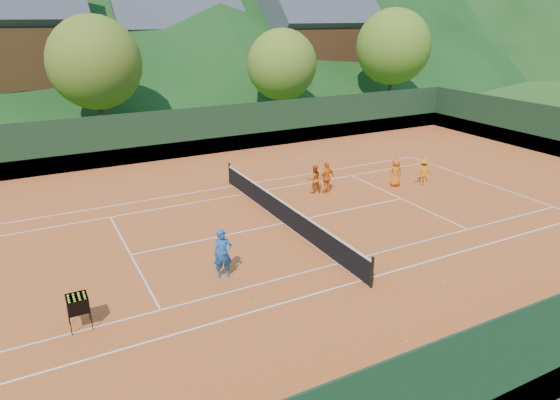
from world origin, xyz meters
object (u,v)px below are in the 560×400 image
coach (223,254)px  student_d (423,172)px  student_c (396,172)px  ball_hopper (78,304)px  student_a (314,179)px  tennis_net (284,212)px  student_b (327,178)px  chalet_mid (177,49)px  chalet_right (317,45)px

coach → student_d: size_ratio=1.22×
student_c → ball_hopper: size_ratio=1.44×
student_a → student_c: bearing=173.6°
tennis_net → coach: bearing=-141.8°
coach → tennis_net: size_ratio=0.14×
student_b → ball_hopper: 13.81m
student_c → student_d: size_ratio=1.02×
student_c → student_d: student_c is taller
student_a → student_d: (5.60, -1.60, -0.00)m
coach → tennis_net: (3.97, 3.12, -0.36)m
student_c → tennis_net: (-7.36, -1.64, -0.22)m
coach → student_d: coach is taller
ball_hopper → chalet_mid: chalet_mid is taller
coach → student_a: (7.12, 5.84, -0.15)m
coach → student_a: 9.21m
student_a → student_d: student_a is taller
student_d → chalet_right: (11.26, 28.89, 4.53)m
coach → student_d: bearing=29.7°
student_b → tennis_net: bearing=21.3°
student_d → ball_hopper: (-17.36, -5.04, 0.04)m
student_a → ball_hopper: size_ratio=1.42×
student_c → coach: bearing=34.4°
student_a → chalet_right: bearing=-113.8°
student_b → student_d: bearing=154.1°
coach → ball_hopper: (-4.65, -0.80, -0.11)m
student_c → tennis_net: size_ratio=0.12×
tennis_net → ball_hopper: (-8.62, -3.92, 0.25)m
chalet_mid → chalet_right: bearing=-15.9°
coach → ball_hopper: size_ratio=1.72×
student_b → tennis_net: (-3.66, -2.39, -0.29)m
student_a → student_d: size_ratio=1.01×
coach → student_d: (12.71, 4.24, -0.16)m
student_d → tennis_net: 8.82m
chalet_mid → student_d: bearing=-85.2°
student_c → chalet_right: (12.64, 28.36, 4.52)m
ball_hopper → chalet_mid: 40.86m
coach → chalet_right: (23.97, 33.12, 4.38)m
student_a → coach: bearing=47.2°
student_b → ball_hopper: (-12.28, -6.31, -0.04)m
student_a → chalet_right: chalet_right is taller
student_d → tennis_net: student_d is taller
student_b → chalet_mid: chalet_mid is taller
student_c → tennis_net: student_c is taller
student_d → chalet_right: chalet_right is taller
student_b → student_d: 5.24m
student_b → chalet_right: (16.34, 27.61, 4.45)m
coach → tennis_net: 5.06m
coach → student_b: bearing=47.1°
chalet_mid → student_a: bearing=-95.2°
student_c → chalet_mid: size_ratio=0.11×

